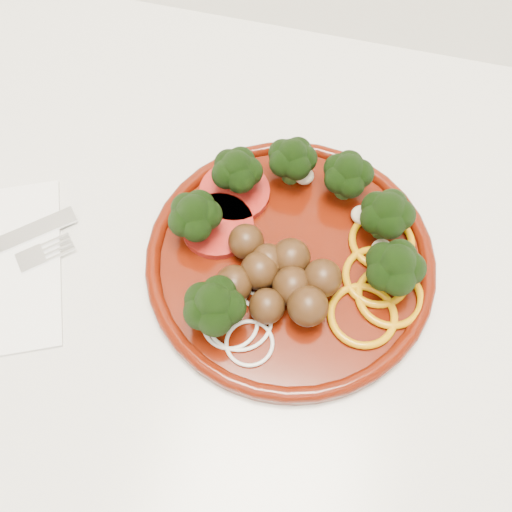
# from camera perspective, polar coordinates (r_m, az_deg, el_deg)

# --- Properties ---
(counter) EXTENTS (2.40, 0.60, 0.90)m
(counter) POSITION_cam_1_polar(r_m,az_deg,el_deg) (0.96, 1.89, -12.46)
(counter) COLOR beige
(counter) RESTS_ON ground
(plate) EXTENTS (0.27, 0.27, 0.06)m
(plate) POSITION_cam_1_polar(r_m,az_deg,el_deg) (0.52, 3.48, 0.78)
(plate) COLOR #440E04
(plate) RESTS_ON counter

